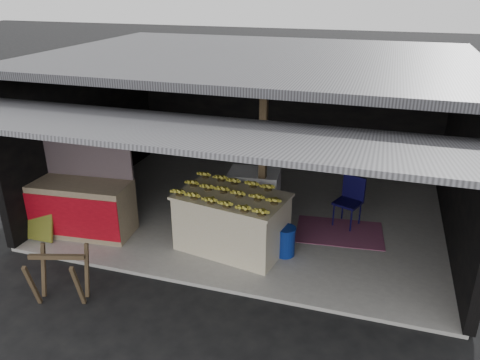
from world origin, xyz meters
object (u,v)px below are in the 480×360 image
(sawhorse, at_px, (59,272))
(water_barrel, at_px, (285,242))
(neighbor_stall, at_px, (83,205))
(plastic_chair, at_px, (351,197))
(banana_table, at_px, (232,222))
(white_crate, at_px, (254,197))

(sawhorse, xyz_separation_m, water_barrel, (2.73, 2.02, -0.18))
(neighbor_stall, xyz_separation_m, plastic_chair, (4.39, 1.70, 0.02))
(banana_table, xyz_separation_m, sawhorse, (-1.84, -1.97, -0.07))
(white_crate, relative_size, sawhorse, 1.20)
(sawhorse, distance_m, plastic_chair, 4.96)
(plastic_chair, bearing_deg, banana_table, -119.32)
(neighbor_stall, bearing_deg, banana_table, 0.30)
(neighbor_stall, relative_size, plastic_chair, 1.92)
(neighbor_stall, bearing_deg, plastic_chair, 15.75)
(sawhorse, height_order, plastic_chair, plastic_chair)
(banana_table, relative_size, neighbor_stall, 1.09)
(banana_table, height_order, sawhorse, banana_table)
(banana_table, relative_size, white_crate, 1.91)
(water_barrel, bearing_deg, banana_table, -177.09)
(sawhorse, bearing_deg, white_crate, 40.33)
(banana_table, xyz_separation_m, white_crate, (0.09, 0.97, 0.01))
(banana_table, relative_size, sawhorse, 2.29)
(white_crate, bearing_deg, neighbor_stall, -161.02)
(banana_table, relative_size, water_barrel, 4.08)
(banana_table, relative_size, plastic_chair, 2.09)
(banana_table, xyz_separation_m, plastic_chair, (1.76, 1.44, 0.05))
(water_barrel, relative_size, plastic_chair, 0.51)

